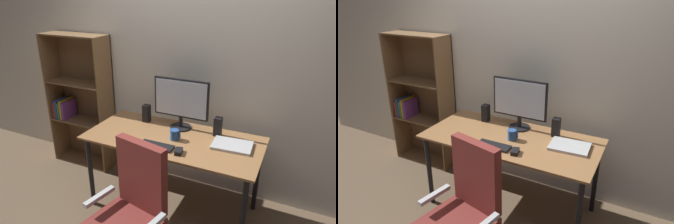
% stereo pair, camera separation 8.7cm
% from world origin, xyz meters
% --- Properties ---
extents(ground_plane, '(12.00, 12.00, 0.00)m').
position_xyz_m(ground_plane, '(0.00, 0.00, 0.00)').
color(ground_plane, brown).
extents(back_wall, '(6.40, 0.10, 2.60)m').
position_xyz_m(back_wall, '(0.00, 0.53, 1.30)').
color(back_wall, silver).
rests_on(back_wall, ground).
extents(desk, '(1.54, 0.72, 0.74)m').
position_xyz_m(desk, '(0.00, 0.00, 0.66)').
color(desk, olive).
rests_on(desk, ground).
extents(monitor, '(0.52, 0.20, 0.47)m').
position_xyz_m(monitor, '(-0.02, 0.22, 1.01)').
color(monitor, black).
rests_on(monitor, desk).
extents(keyboard, '(0.29, 0.11, 0.02)m').
position_xyz_m(keyboard, '(-0.05, -0.21, 0.75)').
color(keyboard, black).
rests_on(keyboard, desk).
extents(mouse, '(0.08, 0.11, 0.03)m').
position_xyz_m(mouse, '(0.15, -0.23, 0.76)').
color(mouse, black).
rests_on(mouse, desk).
extents(coffee_mug, '(0.09, 0.08, 0.09)m').
position_xyz_m(coffee_mug, '(0.02, -0.03, 0.79)').
color(coffee_mug, '#285193').
rests_on(coffee_mug, desk).
extents(laptop, '(0.33, 0.25, 0.02)m').
position_xyz_m(laptop, '(0.51, 0.06, 0.75)').
color(laptop, '#B7BABC').
rests_on(laptop, desk).
extents(speaker_left, '(0.06, 0.07, 0.17)m').
position_xyz_m(speaker_left, '(-0.38, 0.21, 0.82)').
color(speaker_left, black).
rests_on(speaker_left, desk).
extents(speaker_right, '(0.06, 0.07, 0.17)m').
position_xyz_m(speaker_right, '(0.34, 0.21, 0.82)').
color(speaker_right, black).
rests_on(speaker_right, desk).
extents(office_chair, '(0.56, 0.55, 1.01)m').
position_xyz_m(office_chair, '(0.02, -0.77, 0.46)').
color(office_chair, '#B7BABC').
rests_on(office_chair, ground).
extents(bookshelf, '(0.74, 0.28, 1.51)m').
position_xyz_m(bookshelf, '(-1.33, 0.35, 0.74)').
color(bookshelf, brown).
rests_on(bookshelf, ground).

